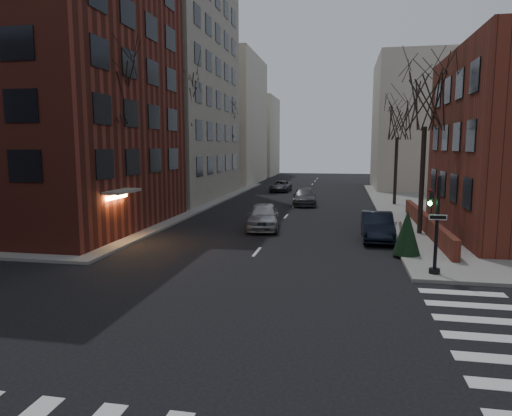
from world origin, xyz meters
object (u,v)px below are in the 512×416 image
(tree_right_a, at_px, (426,99))
(evergreen_shrub, at_px, (407,232))
(tree_left_c, at_px, (226,122))
(car_lane_silver, at_px, (263,216))
(traffic_signal, at_px, (435,231))
(streetlamp_near, at_px, (174,161))
(tree_right_b, at_px, (398,120))
(tree_left_a, at_px, (110,90))
(streetlamp_far, at_px, (236,155))
(car_lane_gray, at_px, (304,197))
(tree_left_b, at_px, (183,102))
(parked_sedan, at_px, (377,226))
(sandwich_board, at_px, (397,230))
(car_lane_far, at_px, (281,186))

(tree_right_a, height_order, evergreen_shrub, tree_right_a)
(tree_left_c, bearing_deg, car_lane_silver, -69.67)
(traffic_signal, distance_m, streetlamp_near, 20.86)
(car_lane_silver, bearing_deg, tree_right_b, 47.80)
(tree_left_a, bearing_deg, streetlamp_far, 88.77)
(tree_left_a, relative_size, streetlamp_near, 1.63)
(streetlamp_far, distance_m, car_lane_silver, 24.95)
(streetlamp_far, bearing_deg, car_lane_silver, -72.58)
(car_lane_gray, bearing_deg, tree_right_b, 1.59)
(traffic_signal, distance_m, car_lane_gray, 23.25)
(car_lane_silver, bearing_deg, streetlamp_far, 100.46)
(tree_left_b, distance_m, streetlamp_near, 6.18)
(traffic_signal, xyz_separation_m, streetlamp_near, (-16.14, 13.01, 2.33))
(tree_right_b, distance_m, streetlamp_far, 20.01)
(traffic_signal, relative_size, tree_left_c, 0.41)
(parked_sedan, bearing_deg, traffic_signal, -76.48)
(traffic_signal, distance_m, sandwich_board, 7.16)
(tree_right_b, distance_m, evergreen_shrub, 20.80)
(tree_right_b, distance_m, car_lane_gray, 10.57)
(car_lane_silver, bearing_deg, tree_left_a, -158.09)
(traffic_signal, height_order, tree_right_a, tree_right_a)
(traffic_signal, xyz_separation_m, tree_right_b, (0.86, 23.01, 5.68))
(tree_left_a, xyz_separation_m, car_lane_far, (5.80, 28.90, -7.83))
(tree_left_b, distance_m, evergreen_shrub, 22.52)
(tree_right_b, bearing_deg, evergreen_shrub, -94.34)
(streetlamp_near, bearing_deg, tree_right_b, 30.47)
(streetlamp_far, xyz_separation_m, parked_sedan, (14.40, -25.78, -3.45))
(parked_sedan, distance_m, evergreen_shrub, 4.15)
(tree_left_a, distance_m, tree_right_b, 25.19)
(streetlamp_near, xyz_separation_m, sandwich_board, (15.50, -5.98, -3.59))
(car_lane_gray, distance_m, evergreen_shrub, 19.93)
(evergreen_shrub, bearing_deg, parked_sedan, 105.47)
(streetlamp_far, bearing_deg, tree_left_a, -91.23)
(tree_left_a, distance_m, tree_left_c, 26.00)
(tree_right_a, relative_size, streetlamp_near, 1.55)
(streetlamp_far, bearing_deg, tree_right_b, -30.47)
(streetlamp_far, height_order, car_lane_silver, streetlamp_far)
(tree_left_c, distance_m, car_lane_gray, 14.99)
(traffic_signal, distance_m, parked_sedan, 7.52)
(tree_right_b, bearing_deg, car_lane_gray, -173.49)
(tree_right_a, height_order, sandwich_board, tree_right_a)
(traffic_signal, xyz_separation_m, tree_left_b, (-16.74, 17.01, 7.00))
(traffic_signal, distance_m, evergreen_shrub, 3.38)
(traffic_signal, xyz_separation_m, streetlamp_far, (-16.14, 33.01, 2.33))
(streetlamp_near, height_order, car_lane_far, streetlamp_near)
(tree_left_c, bearing_deg, car_lane_far, 26.59)
(tree_right_b, bearing_deg, tree_left_b, -161.18)
(traffic_signal, relative_size, tree_right_a, 0.41)
(sandwich_board, height_order, evergreen_shrub, evergreen_shrub)
(tree_right_b, height_order, streetlamp_near, tree_right_b)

